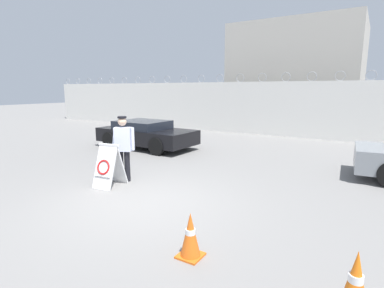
{
  "coord_description": "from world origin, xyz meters",
  "views": [
    {
      "loc": [
        4.17,
        -4.75,
        2.47
      ],
      "look_at": [
        -0.36,
        2.56,
        0.88
      ],
      "focal_mm": 28.0,
      "sensor_mm": 36.0,
      "label": 1
    }
  ],
  "objects_px": {
    "barricade_sign": "(108,166)",
    "traffic_cone_mid": "(355,283)",
    "security_guard": "(123,145)",
    "parked_car_front_coupe": "(146,134)",
    "traffic_cone_near": "(190,235)"
  },
  "relations": [
    {
      "from": "barricade_sign",
      "to": "parked_car_front_coupe",
      "type": "height_order",
      "value": "parked_car_front_coupe"
    },
    {
      "from": "traffic_cone_near",
      "to": "parked_car_front_coupe",
      "type": "relative_size",
      "value": 0.16
    },
    {
      "from": "barricade_sign",
      "to": "traffic_cone_mid",
      "type": "bearing_deg",
      "value": -24.1
    },
    {
      "from": "traffic_cone_near",
      "to": "barricade_sign",
      "type": "bearing_deg",
      "value": 154.38
    },
    {
      "from": "security_guard",
      "to": "traffic_cone_mid",
      "type": "relative_size",
      "value": 2.29
    },
    {
      "from": "security_guard",
      "to": "traffic_cone_mid",
      "type": "distance_m",
      "value": 6.13
    },
    {
      "from": "traffic_cone_near",
      "to": "parked_car_front_coupe",
      "type": "distance_m",
      "value": 8.63
    },
    {
      "from": "security_guard",
      "to": "traffic_cone_near",
      "type": "height_order",
      "value": "security_guard"
    },
    {
      "from": "barricade_sign",
      "to": "security_guard",
      "type": "xyz_separation_m",
      "value": [
        0.0,
        0.54,
        0.43
      ]
    },
    {
      "from": "security_guard",
      "to": "parked_car_front_coupe",
      "type": "bearing_deg",
      "value": -84.03
    },
    {
      "from": "barricade_sign",
      "to": "traffic_cone_mid",
      "type": "height_order",
      "value": "barricade_sign"
    },
    {
      "from": "traffic_cone_near",
      "to": "traffic_cone_mid",
      "type": "relative_size",
      "value": 0.9
    },
    {
      "from": "barricade_sign",
      "to": "security_guard",
      "type": "bearing_deg",
      "value": 82.5
    },
    {
      "from": "security_guard",
      "to": "parked_car_front_coupe",
      "type": "relative_size",
      "value": 0.41
    },
    {
      "from": "traffic_cone_mid",
      "to": "security_guard",
      "type": "bearing_deg",
      "value": 158.15
    }
  ]
}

